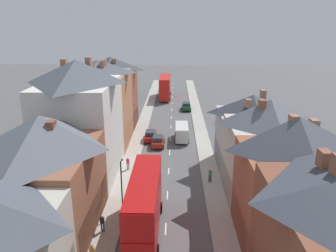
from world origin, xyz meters
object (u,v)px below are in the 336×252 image
Objects in this scene: double_decker_bus_lead at (144,204)px; car_parked_right_a at (150,135)px; street_lamp at (122,183)px; pedestrian_mid_right at (210,174)px; pedestrian_mid_left at (102,222)px; car_near_silver at (158,141)px; car_near_blue at (186,106)px; delivery_van at (182,132)px; pedestrian_far_left at (128,163)px; double_decker_bus_mid_street at (165,87)px.

car_parked_right_a is at bearing 93.13° from double_decker_bus_lead.
pedestrian_mid_right is at bearing 35.32° from street_lamp.
double_decker_bus_lead reaches higher than pedestrian_mid_left.
pedestrian_mid_right is (6.65, 9.57, -1.78)m from double_decker_bus_lead.
car_near_silver is 0.73× the size of street_lamp.
double_decker_bus_lead is 6.71× the size of pedestrian_mid_left.
car_parked_right_a is at bearing 118.07° from car_near_silver.
street_lamp is at bearing -93.21° from car_parked_right_a.
double_decker_bus_lead is 2.67× the size of car_near_silver.
car_near_blue is 19.80m from car_parked_right_a.
street_lamp reaches higher than car_near_blue.
pedestrian_mid_left and pedestrian_mid_right have the same top height.
car_parked_right_a is 0.72× the size of street_lamp.
car_near_blue reaches higher than car_near_silver.
delivery_van reaches higher than car_near_blue.
delivery_van is 13.20m from pedestrian_far_left.
delivery_van is (3.60, 2.71, 0.53)m from car_near_silver.
double_decker_bus_mid_street is at bearing 98.63° from pedestrian_mid_right.
delivery_van is (-1.30, -18.53, 0.51)m from car_near_blue.
delivery_van is 3.23× the size of pedestrian_far_left.
double_decker_bus_mid_street is 2.08× the size of delivery_van.
street_lamp is at bearing -144.68° from pedestrian_mid_right.
street_lamp reaches higher than pedestrian_mid_right.
double_decker_bus_mid_street is at bearing 114.06° from car_near_blue.
car_near_blue is (4.91, 42.42, -1.99)m from double_decker_bus_lead.
double_decker_bus_lead is 53.42m from double_decker_bus_mid_street.
delivery_van is 0.95× the size of street_lamp.
double_decker_bus_lead is 6.71× the size of pedestrian_far_left.
double_decker_bus_lead and double_decker_bus_mid_street have the same top height.
pedestrian_mid_right is 11.36m from street_lamp.
double_decker_bus_mid_street is 2.67× the size of car_near_silver.
pedestrian_mid_left is at bearing -111.70° from street_lamp.
double_decker_bus_mid_street reaches higher than car_near_blue.
pedestrian_mid_left is (-3.73, -53.54, -1.78)m from double_decker_bus_mid_street.
double_decker_bus_lead is at bearing -90.02° from car_near_silver.
double_decker_bus_mid_street reaches higher than car_parked_right_a.
delivery_van is at bearing 72.99° from pedestrian_mid_left.
double_decker_bus_mid_street is 29.79m from delivery_van.
pedestrian_far_left is 9.80m from street_lamp.
pedestrian_far_left is at bearing 162.86° from pedestrian_mid_right.
pedestrian_mid_left is (-7.34, -24.01, -0.30)m from delivery_van.
car_near_blue is 2.69× the size of pedestrian_mid_left.
pedestrian_far_left reaches higher than car_near_silver.
street_lamp is at bearing -106.25° from delivery_van.
pedestrian_far_left is at bearing -105.37° from car_near_blue.
car_near_silver is at bearing -143.06° from delivery_van.
street_lamp reaches higher than car_parked_right_a.
car_near_silver is 1.02× the size of car_parked_right_a.
car_parked_right_a is 0.76× the size of delivery_van.
car_near_blue is at bearing 77.01° from car_near_silver.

